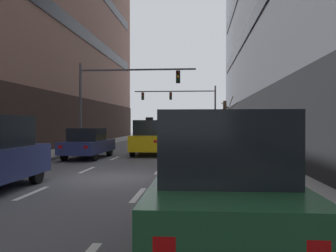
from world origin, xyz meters
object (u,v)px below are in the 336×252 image
(car_parked_0, at_px, (221,186))
(street_tree_0, at_px, (225,120))
(taxi_driving_0, at_px, (162,137))
(traffic_signal_0, at_px, (116,90))
(traffic_signal_1, at_px, (186,102))
(taxi_driving_1, at_px, (149,138))
(car_driving_3, at_px, (88,143))
(car_parked_1, at_px, (210,160))

(car_parked_0, distance_m, street_tree_0, 28.54)
(taxi_driving_0, relative_size, traffic_signal_0, 0.56)
(car_parked_0, bearing_deg, traffic_signal_1, 92.97)
(taxi_driving_1, height_order, car_driving_3, taxi_driving_1)
(car_parked_1, bearing_deg, street_tree_0, 84.73)
(car_parked_1, relative_size, traffic_signal_1, 0.49)
(taxi_driving_0, xyz_separation_m, street_tree_0, (5.50, 4.07, 1.39))
(traffic_signal_0, xyz_separation_m, traffic_signal_1, (4.22, 15.80, 0.11))
(car_parked_0, distance_m, car_parked_1, 5.99)
(taxi_driving_1, distance_m, car_parked_1, 11.35)
(car_driving_3, distance_m, street_tree_0, 16.57)
(street_tree_0, bearing_deg, car_driving_3, -121.37)
(taxi_driving_0, bearing_deg, traffic_signal_1, 81.00)
(taxi_driving_1, distance_m, street_tree_0, 12.89)
(traffic_signal_0, bearing_deg, taxi_driving_1, -38.28)
(taxi_driving_1, xyz_separation_m, car_driving_3, (-3.13, -2.48, -0.24))
(car_parked_1, xyz_separation_m, street_tree_0, (2.07, 22.45, 1.39))
(taxi_driving_1, xyz_separation_m, traffic_signal_0, (-2.62, 2.07, 3.17))
(taxi_driving_0, distance_m, street_tree_0, 6.98)
(taxi_driving_0, bearing_deg, traffic_signal_0, -115.19)
(traffic_signal_1, bearing_deg, car_parked_1, -86.41)
(taxi_driving_1, height_order, car_parked_1, taxi_driving_1)
(car_driving_3, xyz_separation_m, street_tree_0, (8.60, 14.10, 1.38))
(street_tree_0, bearing_deg, car_parked_1, -95.27)
(traffic_signal_0, distance_m, traffic_signal_1, 16.36)
(street_tree_0, bearing_deg, taxi_driving_0, -143.55)
(car_driving_3, xyz_separation_m, car_parked_0, (6.52, -14.34, 0.23))
(car_parked_0, height_order, car_parked_1, car_parked_0)
(car_parked_1, relative_size, street_tree_0, 1.04)
(traffic_signal_0, bearing_deg, car_parked_0, -72.33)
(car_parked_0, bearing_deg, taxi_driving_1, 101.42)
(traffic_signal_1, relative_size, street_tree_0, 2.11)
(car_driving_3, bearing_deg, street_tree_0, 58.63)
(traffic_signal_1, bearing_deg, car_driving_3, -103.08)
(taxi_driving_1, distance_m, traffic_signal_0, 4.60)
(car_parked_0, bearing_deg, traffic_signal_0, 107.67)
(taxi_driving_1, distance_m, car_driving_3, 4.00)
(taxi_driving_0, xyz_separation_m, taxi_driving_1, (0.03, -7.55, 0.25))
(car_parked_0, relative_size, car_parked_1, 0.99)
(traffic_signal_0, bearing_deg, taxi_driving_0, 64.81)
(taxi_driving_1, relative_size, car_parked_1, 1.00)
(taxi_driving_0, height_order, car_driving_3, taxi_driving_0)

